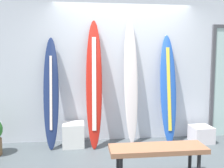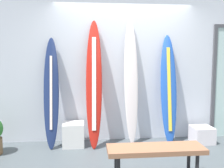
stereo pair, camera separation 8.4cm
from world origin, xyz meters
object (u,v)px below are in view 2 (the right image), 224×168
(surfboard_navy, at_px, (51,93))
(surfboard_ivory, at_px, (131,83))
(display_block_center, at_px, (73,134))
(bench, at_px, (156,151))
(display_block_left, at_px, (202,135))
(surfboard_crimson, at_px, (94,84))
(surfboard_cobalt, at_px, (169,89))

(surfboard_navy, bearing_deg, surfboard_ivory, 3.62)
(display_block_center, distance_m, bench, 1.73)
(surfboard_ivory, relative_size, display_block_center, 5.49)
(display_block_left, bearing_deg, display_block_center, 178.67)
(surfboard_navy, distance_m, display_block_center, 0.81)
(surfboard_crimson, relative_size, display_block_center, 5.42)
(surfboard_navy, bearing_deg, bench, -42.82)
(surfboard_cobalt, xyz_separation_m, display_block_left, (0.61, -0.10, -0.82))
(surfboard_cobalt, relative_size, display_block_left, 5.28)
(display_block_left, bearing_deg, surfboard_navy, 178.49)
(surfboard_cobalt, bearing_deg, display_block_center, -178.48)
(surfboard_crimson, distance_m, display_block_left, 2.16)
(surfboard_ivory, xyz_separation_m, surfboard_cobalt, (0.67, -0.06, -0.12))
(surfboard_cobalt, relative_size, bench, 1.63)
(surfboard_navy, height_order, surfboard_ivory, surfboard_ivory)
(surfboard_ivory, distance_m, display_block_left, 1.60)
(surfboard_ivory, height_order, surfboard_cobalt, surfboard_ivory)
(surfboard_navy, height_order, bench, surfboard_navy)
(surfboard_cobalt, distance_m, bench, 1.61)
(display_block_left, bearing_deg, surfboard_ivory, 172.93)
(display_block_center, relative_size, bench, 0.34)
(surfboard_navy, distance_m, surfboard_ivory, 1.40)
(surfboard_crimson, distance_m, bench, 1.66)
(surfboard_ivory, bearing_deg, surfboard_crimson, -170.61)
(display_block_center, bearing_deg, surfboard_navy, 177.31)
(surfboard_navy, xyz_separation_m, display_block_left, (2.67, -0.07, -0.79))
(surfboard_navy, relative_size, bench, 1.58)
(display_block_left, xyz_separation_m, bench, (-1.22, -1.27, 0.24))
(surfboard_crimson, bearing_deg, display_block_center, 179.27)
(surfboard_navy, distance_m, display_block_left, 2.78)
(surfboard_navy, relative_size, surfboard_cobalt, 0.97)
(surfboard_cobalt, bearing_deg, surfboard_ivory, 174.90)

